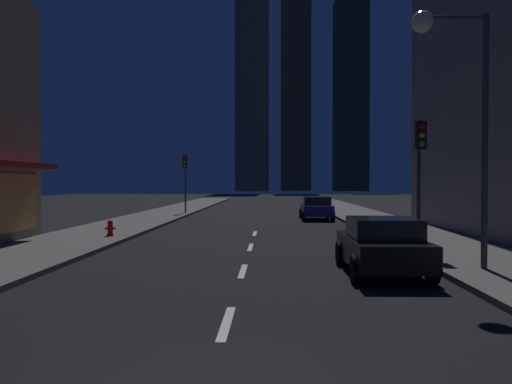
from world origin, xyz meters
TOP-DOWN VIEW (x-y plane):
  - ground_plane at (0.00, 32.00)m, footprint 78.00×136.00m
  - sidewalk_right at (7.00, 32.00)m, footprint 4.00×76.00m
  - sidewalk_left at (-7.00, 32.00)m, footprint 4.00×76.00m
  - lane_marking_center at (0.00, 8.40)m, footprint 0.16×23.00m
  - skyscraper_distant_tall at (-4.20, 135.22)m, footprint 8.77×5.20m
  - skyscraper_distant_mid at (7.60, 143.86)m, footprint 8.26×6.21m
  - skyscraper_distant_short at (22.38, 140.55)m, footprint 8.96×7.48m
  - car_parked_near at (3.60, 8.13)m, footprint 1.98×4.24m
  - car_parked_far at (3.60, 28.05)m, footprint 1.98×4.24m
  - fire_hydrant_far_left at (-5.90, 16.18)m, footprint 0.42×0.30m
  - traffic_light_near_right at (5.50, 11.54)m, footprint 0.32×0.48m
  - traffic_light_far_left at (-5.50, 32.97)m, footprint 0.32×0.48m
  - street_lamp_right at (5.38, 8.14)m, footprint 1.96×0.56m

SIDE VIEW (x-z plane):
  - ground_plane at x=0.00m, z-range -0.10..0.00m
  - lane_marking_center at x=0.00m, z-range 0.00..0.01m
  - sidewalk_right at x=7.00m, z-range 0.00..0.15m
  - sidewalk_left at x=-7.00m, z-range 0.00..0.15m
  - fire_hydrant_far_left at x=-5.90m, z-range 0.13..0.78m
  - car_parked_near at x=3.60m, z-range 0.02..1.47m
  - car_parked_far at x=3.60m, z-range 0.02..1.47m
  - traffic_light_near_right at x=5.50m, z-range 1.09..5.29m
  - traffic_light_far_left at x=-5.50m, z-range 1.09..5.29m
  - street_lamp_right at x=5.38m, z-range 1.78..8.36m
  - skyscraper_distant_short at x=22.38m, z-range 0.00..51.33m
  - skyscraper_distant_tall at x=-4.20m, z-range 0.00..62.85m
  - skyscraper_distant_mid at x=7.60m, z-range 0.00..68.11m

